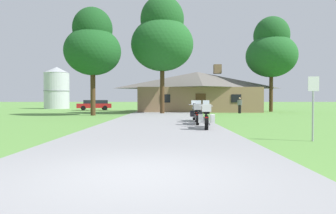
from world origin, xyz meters
TOP-DOWN VIEW (x-y plane):
  - ground_plane at (0.00, 20.00)m, footprint 500.00×500.00m
  - asphalt_driveway at (0.00, 18.00)m, footprint 6.40×80.00m
  - motorcycle_silver_nearest_to_camera at (2.29, 8.40)m, footprint 0.86×2.08m
  - motorcycle_blue_second_in_row at (2.17, 11.02)m, footprint 0.73×2.08m
  - motorcycle_silver_farthest_in_row at (2.24, 13.28)m, footprint 0.73×2.08m
  - stone_lodge at (4.14, 31.83)m, footprint 14.74×8.64m
  - bystander_gray_shirt_near_lodge at (8.01, 26.03)m, footprint 0.40×0.43m
  - metal_signpost_roadside at (5.33, 4.66)m, footprint 0.36×0.06m
  - tree_left_near at (-6.21, 21.79)m, footprint 5.05×5.05m
  - tree_by_lodge_front at (-0.04, 25.05)m, footprint 6.25×6.25m
  - tree_right_of_lodge at (12.89, 30.73)m, footprint 6.00×6.00m
  - metal_silo_distant at (-17.59, 43.72)m, footprint 4.07×4.07m
  - parked_red_suv_far_left at (-9.60, 36.07)m, footprint 4.94×3.09m

SIDE VIEW (x-z plane):
  - ground_plane at x=0.00m, z-range 0.00..0.00m
  - asphalt_driveway at x=0.00m, z-range 0.00..0.06m
  - motorcycle_silver_nearest_to_camera at x=2.29m, z-range -0.04..1.26m
  - motorcycle_silver_farthest_in_row at x=2.24m, z-range -0.04..1.26m
  - motorcycle_blue_second_in_row at x=2.17m, z-range -0.03..1.27m
  - parked_red_suv_far_left at x=-9.60m, z-range 0.08..1.48m
  - bystander_gray_shirt_near_lodge at x=8.01m, z-range 0.10..1.76m
  - metal_signpost_roadside at x=5.33m, z-range 0.28..2.42m
  - stone_lodge at x=4.14m, z-range -0.38..5.38m
  - metal_silo_distant at x=-17.59m, z-range 0.01..6.80m
  - tree_left_near at x=-6.21m, z-range 1.51..11.18m
  - tree_right_of_lodge at x=12.89m, z-range 1.72..13.05m
  - tree_by_lodge_front at x=-0.04m, z-range 1.80..13.59m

